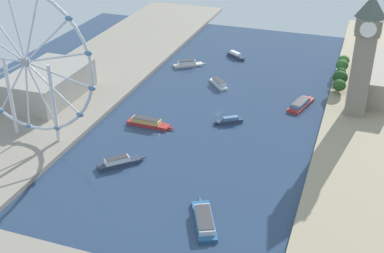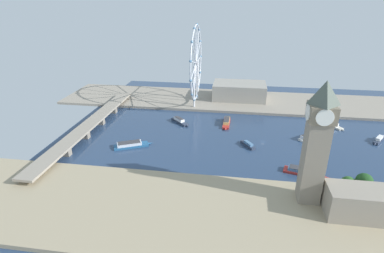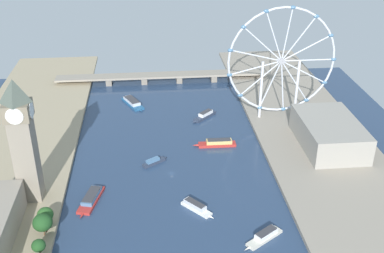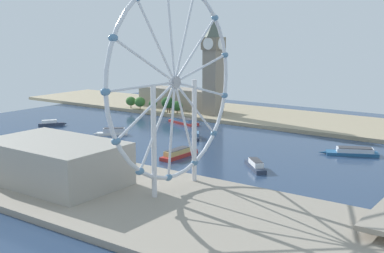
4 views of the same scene
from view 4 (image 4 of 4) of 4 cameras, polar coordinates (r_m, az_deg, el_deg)
name	(u,v)px [view 4 (image 4 of 4)]	position (r m, az deg, el deg)	size (l,w,h in m)	color
ground_plane	(170,139)	(374.69, -2.43, -1.40)	(406.56, 406.56, 0.00)	navy
riverbank_left	(250,115)	(471.55, 6.44, 1.27)	(90.00, 520.00, 3.00)	tan
riverbank_right	(36,174)	(293.15, -16.86, -5.04)	(90.00, 520.00, 3.00)	gray
clock_tower	(213,66)	(457.38, 2.36, 6.72)	(17.01, 17.01, 83.56)	gray
parliament_block	(178,98)	(499.46, -1.54, 3.15)	(22.00, 81.61, 19.18)	gray
tree_row_embankment	(156,103)	(481.27, -4.01, 2.62)	(11.85, 65.12, 14.52)	#513823
ferris_wheel	(175,84)	(240.80, -1.92, 4.73)	(93.89, 3.20, 98.08)	silver
riverside_hall	(55,162)	(266.77, -14.92, -3.82)	(43.38, 69.09, 21.04)	gray
tour_boat_0	(255,165)	(298.05, 7.01, -4.24)	(24.78, 24.44, 5.61)	#2D384C
tour_boat_1	(184,121)	(434.18, -0.92, 0.57)	(16.60, 36.03, 4.73)	#B22D28
tour_boat_2	(353,152)	(342.94, 17.40, -2.68)	(22.26, 36.18, 5.01)	#235684
tour_boat_3	(51,123)	(440.07, -15.33, 0.33)	(20.99, 16.78, 5.01)	#2D384C
tour_boat_4	(196,136)	(375.12, 0.49, -1.09)	(20.00, 15.00, 4.55)	#2D384C
tour_boat_5	(45,135)	(392.31, -16.00, -0.93)	(26.99, 20.34, 5.46)	beige
tour_boat_6	(113,132)	(393.31, -8.78, -0.59)	(20.45, 22.41, 5.37)	white
tour_boat_7	(179,153)	(321.91, -1.46, -3.00)	(35.22, 7.65, 5.61)	#B22D28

